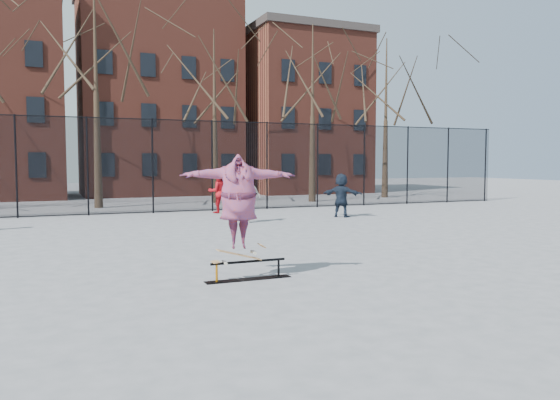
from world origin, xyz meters
name	(u,v)px	position (x,y,z in m)	size (l,w,h in m)	color
ground	(326,263)	(0.00, 0.00, 0.00)	(100.00, 100.00, 0.00)	slate
skate_rail	(248,272)	(-2.13, -0.94, 0.14)	(1.64, 0.25, 0.36)	black
skateboard	(239,258)	(-2.31, -0.94, 0.41)	(0.91, 0.22, 0.11)	#A66842
skater	(239,208)	(-2.31, -0.94, 1.33)	(2.11, 0.57, 1.72)	#7C3D9A
bystander_red	(218,192)	(1.18, 12.00, 0.90)	(0.88, 0.68, 1.81)	#B61018
bystander_white	(245,197)	(0.97, 7.98, 0.92)	(1.08, 0.45, 1.84)	silver
bystander_navy	(341,195)	(5.13, 8.43, 0.86)	(1.60, 0.51, 1.72)	#182130
fence	(185,165)	(-0.01, 13.00, 2.05)	(34.03, 0.07, 4.00)	black
tree_row	(160,57)	(-0.25, 17.15, 7.36)	(33.66, 7.46, 10.67)	black
rowhouses	(149,102)	(0.72, 26.00, 6.06)	(29.00, 7.00, 13.00)	maroon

